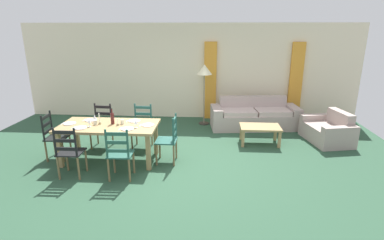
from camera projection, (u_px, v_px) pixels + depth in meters
The scene contains 35 objects.
ground_plane at pixel (176, 164), 5.93m from camera, with size 9.60×9.60×0.02m, color #2A4D36.
wall_far at pixel (189, 72), 8.68m from camera, with size 9.60×0.16×2.70m, color #F2E2BF.
curtain_panel_left at pixel (210, 81), 8.58m from camera, with size 0.35×0.08×2.20m, color orange.
curtain_panel_right at pixel (296, 82), 8.42m from camera, with size 0.35×0.08×2.20m, color orange.
dining_table at pixel (109, 129), 5.88m from camera, with size 1.90×0.96×0.75m.
dining_chair_near_left at pixel (70, 152), 5.26m from camera, with size 0.43×0.41×0.96m.
dining_chair_near_right at pixel (120, 154), 5.18m from camera, with size 0.43×0.41×0.96m.
dining_chair_far_left at pixel (102, 126), 6.65m from camera, with size 0.45×0.43×0.96m.
dining_chair_far_right at pixel (142, 126), 6.62m from camera, with size 0.44×0.42×0.96m.
dining_chair_head_west at pixel (54, 136), 6.02m from camera, with size 0.42×0.44×0.96m.
dining_chair_head_east at pixel (169, 139), 5.85m from camera, with size 0.41×0.43×0.96m.
dinner_plate_near_left at pixel (81, 128), 5.64m from camera, with size 0.24×0.24×0.02m, color white.
fork_near_left at pixel (73, 128), 5.65m from camera, with size 0.02×0.17×0.01m, color silver.
dinner_plate_near_right at pixel (128, 129), 5.58m from camera, with size 0.24×0.24×0.02m, color white.
fork_near_right at pixel (120, 129), 5.59m from camera, with size 0.02×0.17×0.01m, color silver.
dinner_plate_far_left at pixel (91, 120), 6.12m from camera, with size 0.24×0.24×0.02m, color white.
fork_far_left at pixel (84, 120), 6.13m from camera, with size 0.02×0.17×0.01m, color silver.
dinner_plate_far_right at pixel (134, 121), 6.06m from camera, with size 0.24×0.24×0.02m, color white.
fork_far_right at pixel (127, 121), 6.07m from camera, with size 0.02×0.17×0.01m, color silver.
dinner_plate_head_west at pixel (70, 123), 5.90m from camera, with size 0.24×0.24×0.02m, color white.
fork_head_west at pixel (62, 124), 5.91m from camera, with size 0.02×0.17×0.01m, color silver.
dinner_plate_head_east at pixel (148, 125), 5.80m from camera, with size 0.24×0.24×0.02m, color white.
fork_head_east at pixel (140, 125), 5.81m from camera, with size 0.02×0.17×0.01m, color silver.
wine_bottle at pixel (112, 118), 5.87m from camera, with size 0.07×0.07×0.32m.
wine_glass_near_left at pixel (89, 121), 5.70m from camera, with size 0.06×0.06×0.16m.
wine_glass_near_right at pixel (136, 122), 5.64m from camera, with size 0.06×0.06×0.16m.
wine_glass_far_left at pixel (95, 117), 5.97m from camera, with size 0.06×0.06×0.16m.
coffee_cup_primary at pixel (122, 122), 5.88m from camera, with size 0.07×0.07×0.09m, color beige.
coffee_cup_secondary at pixel (95, 122), 5.85m from camera, with size 0.07×0.07×0.09m, color beige.
candle_tall at pixel (100, 121), 5.86m from camera, with size 0.05×0.05×0.23m.
candle_short at pixel (118, 124), 5.79m from camera, with size 0.05×0.05×0.15m.
couch at pixel (254, 117), 8.01m from camera, with size 2.36×1.05×0.80m.
coffee_table at pixel (260, 129), 6.83m from camera, with size 0.90×0.56×0.42m.
armchair_upholstered at pixel (329, 131), 7.01m from camera, with size 1.02×1.30×0.72m.
standing_lamp at pixel (204, 73), 7.94m from camera, with size 0.40×0.40×1.64m.
Camera 1 is at (0.67, -5.38, 2.56)m, focal length 28.06 mm.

